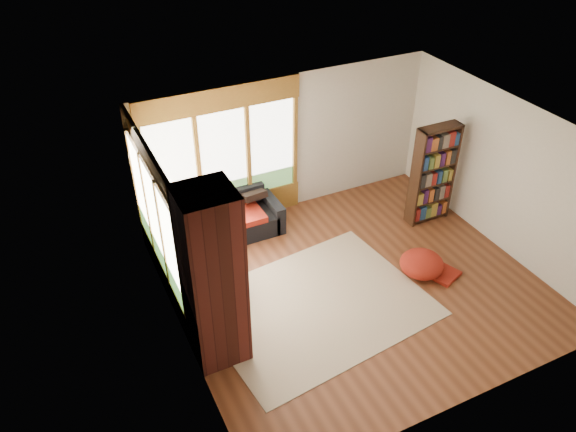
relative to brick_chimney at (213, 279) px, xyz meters
name	(u,v)px	position (x,y,z in m)	size (l,w,h in m)	color
floor	(355,284)	(2.40, 0.35, -1.30)	(5.50, 5.50, 0.00)	#572C18
ceiling	(368,136)	(2.40, 0.35, 1.30)	(5.50, 5.50, 0.00)	white
wall_back	(287,145)	(2.40, 2.85, 0.00)	(5.50, 0.04, 2.60)	silver
wall_front	(479,331)	(2.40, -2.15, 0.00)	(5.50, 0.04, 2.60)	silver
wall_left	(178,270)	(-0.35, 0.35, 0.00)	(0.04, 5.00, 2.60)	silver
wall_right	(505,175)	(5.15, 0.35, 0.00)	(0.04, 5.00, 2.60)	silver
windows_back	(224,157)	(1.20, 2.82, 0.05)	(2.82, 0.10, 1.90)	olive
windows_left	(155,218)	(-0.32, 1.55, 0.05)	(0.10, 2.62, 1.90)	olive
roller_blind	(139,168)	(-0.29, 2.38, 0.45)	(0.03, 0.72, 0.90)	#688C55
brick_chimney	(213,279)	(0.00, 0.00, 0.00)	(0.70, 0.70, 2.60)	#471914
sectional_sofa	(201,243)	(0.45, 2.05, -1.00)	(2.20, 2.20, 0.80)	black
area_rug	(316,306)	(1.62, 0.18, -1.29)	(3.22, 2.46, 0.01)	silver
bookshelf	(433,175)	(4.54, 1.35, -0.37)	(0.80, 0.27, 1.86)	#331C11
pouf	(422,263)	(3.50, 0.12, -1.10)	(0.70, 0.70, 0.38)	maroon
dog_tan	(210,217)	(0.62, 2.03, -0.51)	(0.96, 1.02, 0.50)	brown
dog_brindle	(190,257)	(0.04, 1.23, -0.55)	(0.62, 0.85, 0.43)	black
throw_pillows	(198,215)	(0.48, 2.20, -0.54)	(1.98, 1.68, 0.45)	black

